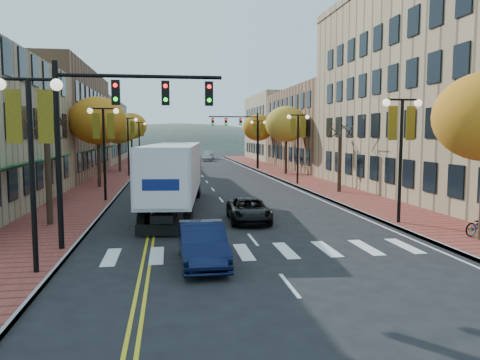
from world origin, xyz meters
name	(u,v)px	position (x,y,z in m)	size (l,w,h in m)	color
ground	(274,266)	(0.00, 0.00, 0.00)	(200.00, 200.00, 0.00)	black
sidewalk_left	(112,178)	(-9.00, 32.50, 0.07)	(4.00, 85.00, 0.15)	brown
sidewalk_right	(289,176)	(9.00, 32.50, 0.07)	(4.00, 85.00, 0.15)	brown
building_left_mid	(35,123)	(-17.00, 36.00, 5.50)	(12.00, 24.00, 11.00)	brown
building_left_far	(80,132)	(-17.00, 61.00, 4.75)	(12.00, 26.00, 9.50)	#9E8966
building_right_near	(479,90)	(18.50, 16.00, 7.50)	(15.00, 28.00, 15.00)	#997F5B
building_right_mid	(344,129)	(18.50, 42.00, 5.00)	(15.00, 24.00, 10.00)	brown
building_right_far	(297,128)	(18.50, 64.00, 5.50)	(15.00, 20.00, 11.00)	#9E8966
tree_left_a	(48,180)	(-9.00, 8.00, 2.25)	(0.28, 0.28, 4.20)	#382619
tree_left_b	(98,121)	(-9.00, 24.00, 5.45)	(4.48, 4.48, 7.21)	#382619
tree_left_c	(119,128)	(-9.00, 40.00, 5.05)	(4.16, 4.16, 6.69)	#382619
tree_left_d	(131,126)	(-9.00, 58.00, 5.60)	(4.61, 4.61, 7.42)	#382619
tree_right_b	(340,163)	(9.00, 18.00, 2.25)	(0.28, 0.28, 4.20)	#382619
tree_right_c	(286,124)	(9.00, 34.00, 5.45)	(4.48, 4.48, 7.21)	#382619
tree_right_d	(258,128)	(9.00, 50.00, 5.29)	(4.35, 4.35, 7.00)	#382619
lamp_left_a	(31,137)	(-7.50, 0.00, 4.29)	(1.96, 0.36, 6.05)	black
lamp_left_b	(104,136)	(-7.50, 16.00, 4.29)	(1.96, 0.36, 6.05)	black
lamp_left_c	(128,135)	(-7.50, 34.00, 4.29)	(1.96, 0.36, 6.05)	black
lamp_left_d	(139,135)	(-7.50, 52.00, 4.29)	(1.96, 0.36, 6.05)	black
lamp_right_a	(401,136)	(7.50, 6.00, 4.29)	(1.96, 0.36, 6.05)	black
lamp_right_b	(298,135)	(7.50, 24.00, 4.29)	(1.96, 0.36, 6.05)	black
lamp_right_c	(258,135)	(7.50, 42.00, 4.29)	(1.96, 0.36, 6.05)	black
traffic_mast_near	(112,119)	(-5.48, 3.00, 4.92)	(6.10, 0.35, 7.00)	black
traffic_mast_far	(242,130)	(5.48, 42.00, 4.92)	(6.10, 0.34, 7.00)	black
semi_truck	(176,172)	(-3.03, 12.06, 2.24)	(3.91, 15.49, 3.83)	black
navy_sedan	(202,244)	(-2.34, 0.63, 0.70)	(1.48, 4.26, 1.40)	black
black_suv	(249,210)	(0.50, 7.97, 0.59)	(1.97, 4.27, 1.19)	black
car_far_white	(181,160)	(-1.78, 51.35, 0.80)	(1.88, 4.68, 1.60)	silver
car_far_silver	(207,157)	(2.73, 61.76, 0.58)	(1.63, 4.02, 1.17)	#9E9FA5
car_far_oncoming	(208,155)	(3.51, 68.22, 0.73)	(1.54, 4.41, 1.45)	#A4A5AB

